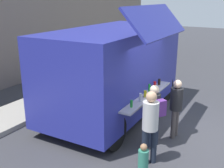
{
  "coord_description": "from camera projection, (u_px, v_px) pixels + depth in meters",
  "views": [
    {
      "loc": [
        -7.12,
        -2.11,
        3.71
      ],
      "look_at": [
        -0.53,
        1.86,
        1.3
      ],
      "focal_mm": 44.57,
      "sensor_mm": 36.0,
      "label": 1
    }
  ],
  "objects": [
    {
      "name": "ground_plane",
      "position": [
        177.0,
        132.0,
        7.97
      ],
      "size": [
        60.0,
        60.0,
        0.0
      ],
      "primitive_type": "plane",
      "color": "#38383D"
    },
    {
      "name": "food_truck_main",
      "position": [
        115.0,
        69.0,
        8.84
      ],
      "size": [
        5.49,
        3.3,
        3.52
      ],
      "rotation": [
        0.0,
        0.0,
        0.03
      ],
      "color": "#292F99",
      "rests_on": "ground"
    },
    {
      "name": "trash_bin",
      "position": [
        113.0,
        67.0,
        13.39
      ],
      "size": [
        0.6,
        0.6,
        1.0
      ],
      "primitive_type": "cylinder",
      "color": "#2C6635",
      "rests_on": "ground"
    },
    {
      "name": "customer_front_ordering",
      "position": [
        176.0,
        104.0,
        7.47
      ],
      "size": [
        0.34,
        0.33,
        1.64
      ],
      "rotation": [
        0.0,
        0.0,
        1.54
      ],
      "color": "#4E4544",
      "rests_on": "ground"
    },
    {
      "name": "customer_mid_with_backpack",
      "position": [
        154.0,
        110.0,
        6.95
      ],
      "size": [
        0.47,
        0.53,
        1.65
      ],
      "rotation": [
        0.0,
        0.0,
        1.0
      ],
      "color": "#1D2537",
      "rests_on": "ground"
    },
    {
      "name": "customer_rear_waiting",
      "position": [
        150.0,
        122.0,
        6.19
      ],
      "size": [
        0.36,
        0.36,
        1.77
      ],
      "rotation": [
        0.0,
        0.0,
        0.86
      ],
      "color": "#1C2534",
      "rests_on": "ground"
    },
    {
      "name": "child_near_queue",
      "position": [
        143.0,
        162.0,
        5.47
      ],
      "size": [
        0.21,
        0.21,
        1.01
      ],
      "rotation": [
        0.0,
        0.0,
        0.68
      ],
      "color": "#1D2337",
      "rests_on": "ground"
    }
  ]
}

